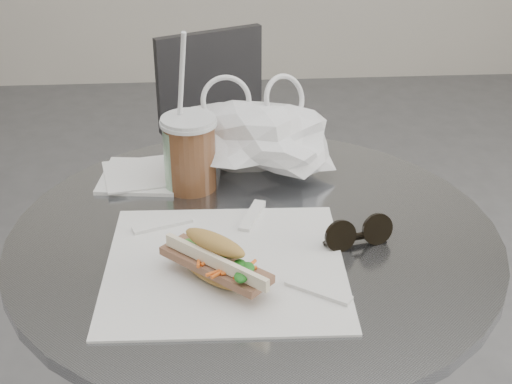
{
  "coord_description": "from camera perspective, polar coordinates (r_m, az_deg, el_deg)",
  "views": [
    {
      "loc": [
        -0.06,
        -0.74,
        1.32
      ],
      "look_at": [
        0.01,
        0.24,
        0.79
      ],
      "focal_mm": 50.0,
      "sensor_mm": 36.0,
      "label": 1
    }
  ],
  "objects": [
    {
      "name": "sandwich_paper",
      "position": [
        1.03,
        -2.47,
        -5.91
      ],
      "size": [
        0.35,
        0.33,
        0.0
      ],
      "primitive_type": "cube",
      "rotation": [
        0.0,
        0.0,
        -0.03
      ],
      "color": "white",
      "rests_on": "cafe_table"
    },
    {
      "name": "plastic_bag",
      "position": [
        1.26,
        0.02,
        4.21
      ],
      "size": [
        0.29,
        0.25,
        0.13
      ],
      "primitive_type": null,
      "rotation": [
        0.0,
        0.0,
        0.27
      ],
      "color": "white",
      "rests_on": "cafe_table"
    },
    {
      "name": "napkin_stack",
      "position": [
        1.28,
        -9.2,
        1.32
      ],
      "size": [
        0.15,
        0.15,
        0.01
      ],
      "color": "white",
      "rests_on": "cafe_table"
    },
    {
      "name": "chair_far",
      "position": [
        2.07,
        -1.73,
        0.29
      ],
      "size": [
        0.43,
        0.46,
        0.77
      ],
      "rotation": [
        0.0,
        0.0,
        3.55
      ],
      "color": "#313134",
      "rests_on": "ground"
    },
    {
      "name": "iced_coffee",
      "position": [
        1.21,
        -5.33,
        3.22
      ],
      "size": [
        0.1,
        0.1,
        0.28
      ],
      "color": "brown",
      "rests_on": "cafe_table"
    },
    {
      "name": "banh_mi",
      "position": [
        0.98,
        -3.27,
        -5.47
      ],
      "size": [
        0.2,
        0.2,
        0.07
      ],
      "rotation": [
        0.0,
        0.0,
        -0.75
      ],
      "color": "#A9753F",
      "rests_on": "sandwich_paper"
    },
    {
      "name": "drink_can",
      "position": [
        1.21,
        -5.95,
        2.64
      ],
      "size": [
        0.06,
        0.06,
        0.12
      ],
      "color": "#5A9A5C",
      "rests_on": "cafe_table"
    },
    {
      "name": "cafe_table",
      "position": [
        1.27,
        -0.13,
        -13.75
      ],
      "size": [
        0.76,
        0.76,
        0.74
      ],
      "color": "slate",
      "rests_on": "ground"
    },
    {
      "name": "sunglasses",
      "position": [
        1.07,
        8.17,
        -3.37
      ],
      "size": [
        0.11,
        0.05,
        0.05
      ],
      "rotation": [
        0.0,
        0.0,
        0.26
      ],
      "color": "black",
      "rests_on": "cafe_table"
    }
  ]
}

